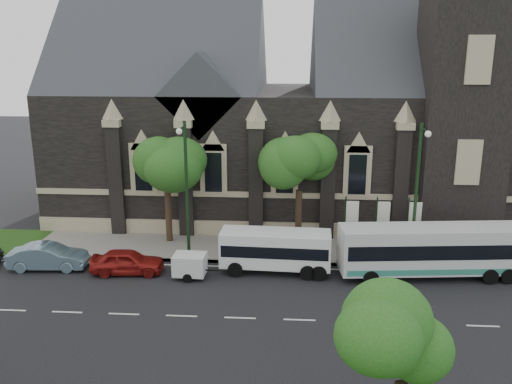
# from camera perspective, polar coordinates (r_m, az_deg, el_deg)

# --- Properties ---
(ground) EXTENTS (160.00, 160.00, 0.00)m
(ground) POSITION_cam_1_polar(r_m,az_deg,el_deg) (27.63, -1.72, -13.36)
(ground) COLOR black
(ground) RESTS_ON ground
(sidewalk) EXTENTS (80.00, 5.00, 0.15)m
(sidewalk) POSITION_cam_1_polar(r_m,az_deg,el_deg) (36.21, -0.25, -6.09)
(sidewalk) COLOR gray
(sidewalk) RESTS_ON ground
(museum) EXTENTS (40.00, 17.70, 29.90)m
(museum) POSITION_cam_1_polar(r_m,az_deg,el_deg) (43.32, 7.48, 8.35)
(museum) COLOR black
(museum) RESTS_ON ground
(tree_park_east) EXTENTS (3.40, 3.40, 6.28)m
(tree_park_east) POSITION_cam_1_polar(r_m,az_deg,el_deg) (17.53, 16.17, -14.73)
(tree_park_east) COLOR black
(tree_park_east) RESTS_ON ground
(tree_walk_right) EXTENTS (4.08, 4.08, 7.80)m
(tree_walk_right) POSITION_cam_1_polar(r_m,az_deg,el_deg) (35.65, 5.04, 3.15)
(tree_walk_right) COLOR black
(tree_walk_right) RESTS_ON ground
(tree_walk_left) EXTENTS (3.91, 3.91, 7.64)m
(tree_walk_left) POSITION_cam_1_polar(r_m,az_deg,el_deg) (36.60, -9.23, 3.19)
(tree_walk_left) COLOR black
(tree_walk_left) RESTS_ON ground
(street_lamp_near) EXTENTS (0.36, 1.88, 9.00)m
(street_lamp_near) POSITION_cam_1_polar(r_m,az_deg,el_deg) (33.15, 16.93, 0.38)
(street_lamp_near) COLOR black
(street_lamp_near) RESTS_ON ground
(street_lamp_mid) EXTENTS (0.36, 1.88, 9.00)m
(street_lamp_mid) POSITION_cam_1_polar(r_m,az_deg,el_deg) (32.92, -7.53, 0.81)
(street_lamp_mid) COLOR black
(street_lamp_mid) RESTS_ON ground
(banner_flag_left) EXTENTS (0.90, 0.10, 4.00)m
(banner_flag_left) POSITION_cam_1_polar(r_m,az_deg,el_deg) (35.09, 9.99, -3.03)
(banner_flag_left) COLOR black
(banner_flag_left) RESTS_ON ground
(banner_flag_center) EXTENTS (0.90, 0.10, 4.00)m
(banner_flag_center) POSITION_cam_1_polar(r_m,az_deg,el_deg) (35.36, 13.22, -3.06)
(banner_flag_center) COLOR black
(banner_flag_center) RESTS_ON ground
(banner_flag_right) EXTENTS (0.90, 0.10, 4.00)m
(banner_flag_right) POSITION_cam_1_polar(r_m,az_deg,el_deg) (35.75, 16.39, -3.09)
(banner_flag_right) COLOR black
(banner_flag_right) RESTS_ON ground
(tour_coach) EXTENTS (10.87, 3.41, 3.12)m
(tour_coach) POSITION_cam_1_polar(r_m,az_deg,el_deg) (33.15, 18.24, -5.91)
(tour_coach) COLOR silver
(tour_coach) RESTS_ON ground
(shuttle_bus) EXTENTS (6.70, 2.61, 2.55)m
(shuttle_bus) POSITION_cam_1_polar(r_m,az_deg,el_deg) (32.33, 2.14, -6.09)
(shuttle_bus) COLOR white
(shuttle_bus) RESTS_ON ground
(box_trailer) EXTENTS (2.74, 1.61, 1.45)m
(box_trailer) POSITION_cam_1_polar(r_m,az_deg,el_deg) (31.96, -7.11, -7.73)
(box_trailer) COLOR silver
(box_trailer) RESTS_ON ground
(sedan) EXTENTS (4.88, 2.02, 1.57)m
(sedan) POSITION_cam_1_polar(r_m,az_deg,el_deg) (35.38, -21.42, -6.47)
(sedan) COLOR slate
(sedan) RESTS_ON ground
(car_far_red) EXTENTS (4.50, 2.09, 1.49)m
(car_far_red) POSITION_cam_1_polar(r_m,az_deg,el_deg) (33.29, -13.66, -7.25)
(car_far_red) COLOR maroon
(car_far_red) RESTS_ON ground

